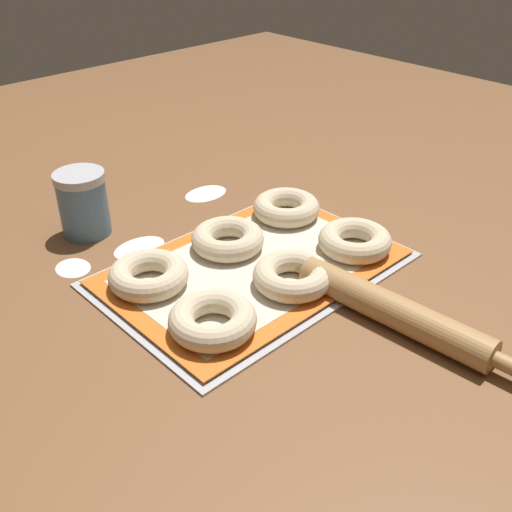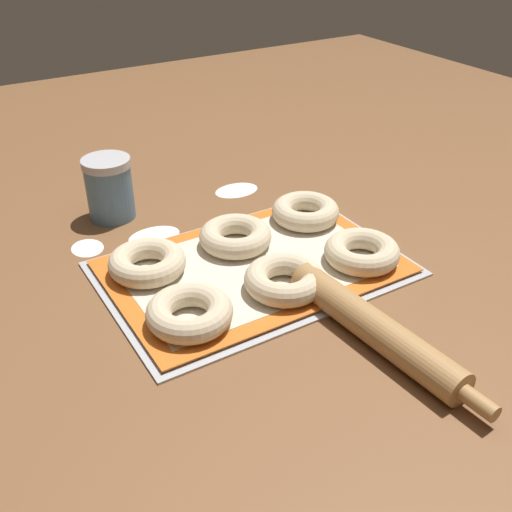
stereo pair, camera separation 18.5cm
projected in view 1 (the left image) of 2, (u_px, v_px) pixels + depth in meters
The scene contains 14 objects.
ground_plane at pixel (253, 270), 1.05m from camera, with size 2.80×2.80×0.00m, color brown.
baking_tray at pixel (256, 269), 1.05m from camera, with size 0.52×0.35×0.01m.
baking_mat at pixel (256, 266), 1.05m from camera, with size 0.49×0.33×0.00m.
bagel_front_left at pixel (213, 320), 0.88m from camera, with size 0.13×0.13×0.04m.
bagel_front_center at pixel (293, 275), 0.98m from camera, with size 0.13×0.13×0.04m.
bagel_front_right at pixel (355, 240), 1.08m from camera, with size 0.13×0.13×0.04m.
bagel_back_left at pixel (149, 275), 0.98m from camera, with size 0.13×0.13×0.04m.
bagel_back_center at pixel (228, 239), 1.08m from camera, with size 0.13×0.13×0.04m.
bagel_back_right at pixel (286, 207), 1.19m from camera, with size 0.13×0.13×0.04m.
flour_canister at pixel (83, 203), 1.13m from camera, with size 0.10×0.10×0.13m.
rolling_pin at pixel (392, 310), 0.91m from camera, with size 0.07×0.42×0.05m.
flour_patch_near at pixel (73, 267), 1.06m from camera, with size 0.06×0.07×0.00m.
flour_patch_far at pixel (206, 193), 1.31m from camera, with size 0.10×0.07×0.00m.
flour_patch_side at pixel (139, 247), 1.12m from camera, with size 0.10×0.07×0.00m.
Camera 1 is at (-0.60, -0.64, 0.58)m, focal length 42.00 mm.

